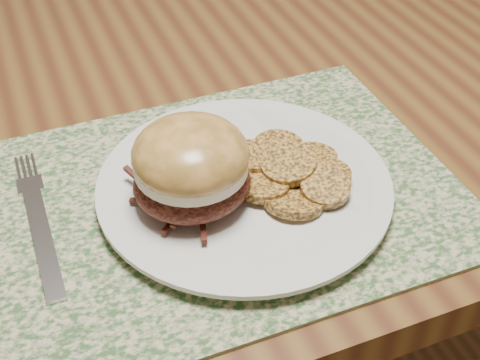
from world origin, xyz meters
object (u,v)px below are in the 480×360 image
object	(u,v)px
pork_sandwich	(191,166)
fork	(38,219)
dinner_plate	(244,188)
dining_table	(330,81)

from	to	relation	value
pork_sandwich	fork	bearing A→B (deg)	153.11
dinner_plate	pork_sandwich	distance (m)	0.07
dining_table	fork	distance (m)	0.49
pork_sandwich	fork	size ratio (longest dim) A/B	0.61
dinner_plate	dining_table	bearing A→B (deg)	47.73
dining_table	dinner_plate	bearing A→B (deg)	-132.27
dinner_plate	pork_sandwich	size ratio (longest dim) A/B	2.15
dining_table	dinner_plate	distance (m)	0.37
dining_table	pork_sandwich	size ratio (longest dim) A/B	12.38
pork_sandwich	dining_table	bearing A→B (deg)	33.15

